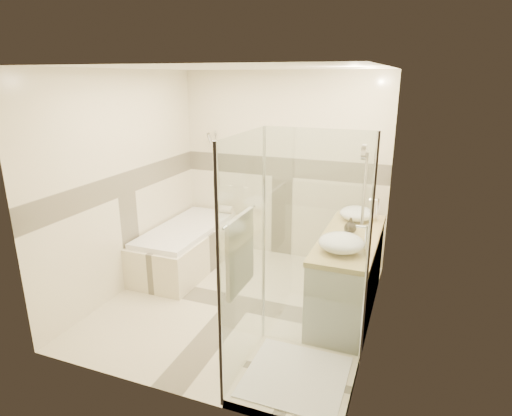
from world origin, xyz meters
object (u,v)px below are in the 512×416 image
(bathtub, at_px, (187,244))
(amenity_bottle_b, at_px, (350,225))
(vanity, at_px, (348,273))
(shower_enclosure, at_px, (286,323))
(vessel_sink_far, at_px, (341,243))
(amenity_bottle_a, at_px, (348,232))
(vessel_sink_near, at_px, (357,214))

(bathtub, bearing_deg, amenity_bottle_b, -6.96)
(bathtub, distance_m, vanity, 2.18)
(shower_enclosure, xyz_separation_m, vessel_sink_far, (0.27, 0.83, 0.43))
(bathtub, height_order, amenity_bottle_a, amenity_bottle_a)
(amenity_bottle_a, height_order, amenity_bottle_b, amenity_bottle_b)
(shower_enclosure, height_order, vessel_sink_near, shower_enclosure)
(bathtub, bearing_deg, vessel_sink_far, -20.36)
(bathtub, xyz_separation_m, amenity_bottle_b, (2.13, -0.26, 0.63))
(vanity, bearing_deg, vessel_sink_far, -92.60)
(vanity, relative_size, amenity_bottle_b, 9.78)
(vessel_sink_near, relative_size, amenity_bottle_b, 2.34)
(bathtub, relative_size, vessel_sink_near, 4.39)
(bathtub, height_order, vessel_sink_near, vessel_sink_near)
(vanity, distance_m, amenity_bottle_a, 0.50)
(vanity, bearing_deg, vessel_sink_near, 92.14)
(vessel_sink_near, bearing_deg, amenity_bottle_a, -90.00)
(vessel_sink_far, bearing_deg, shower_enclosure, -108.19)
(vessel_sink_far, bearing_deg, amenity_bottle_b, 90.00)
(bathtub, bearing_deg, vanity, -9.25)
(vanity, bearing_deg, amenity_bottle_b, 102.50)
(bathtub, xyz_separation_m, shower_enclosure, (1.86, -1.62, 0.20))
(bathtub, distance_m, vessel_sink_far, 2.36)
(shower_enclosure, bearing_deg, vessel_sink_far, 71.81)
(amenity_bottle_b, bearing_deg, amenity_bottle_a, -90.00)
(bathtub, height_order, vanity, vanity)
(bathtub, xyz_separation_m, vessel_sink_far, (2.13, -0.79, 0.63))
(amenity_bottle_a, bearing_deg, amenity_bottle_b, 90.00)
(shower_enclosure, distance_m, amenity_bottle_b, 1.45)
(shower_enclosure, distance_m, vessel_sink_far, 0.97)
(shower_enclosure, height_order, amenity_bottle_a, shower_enclosure)
(vessel_sink_near, height_order, amenity_bottle_a, vessel_sink_near)
(bathtub, distance_m, amenity_bottle_b, 2.24)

